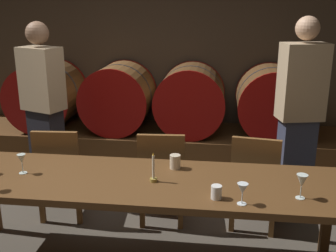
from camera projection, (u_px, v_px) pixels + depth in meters
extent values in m
cube|color=#473A2D|center=(161.00, 55.00, 5.36)|extent=(7.11, 0.24, 2.54)
cube|color=brown|center=(155.00, 145.00, 5.15)|extent=(6.40, 0.90, 0.40)
cylinder|color=#513319|center=(47.00, 95.00, 5.14)|extent=(0.81, 0.72, 0.81)
cylinder|color=maroon|center=(34.00, 102.00, 4.78)|extent=(0.82, 0.03, 0.82)
cylinder|color=maroon|center=(58.00, 89.00, 5.50)|extent=(0.82, 0.03, 0.82)
cylinder|color=#2D2D33|center=(47.00, 95.00, 5.14)|extent=(0.81, 0.04, 0.81)
cylinder|color=brown|center=(119.00, 97.00, 5.03)|extent=(0.81, 0.72, 0.81)
cylinder|color=maroon|center=(111.00, 105.00, 4.67)|extent=(0.82, 0.03, 0.82)
cylinder|color=maroon|center=(126.00, 91.00, 5.39)|extent=(0.82, 0.03, 0.82)
cylinder|color=#2D2D33|center=(119.00, 97.00, 5.03)|extent=(0.81, 0.04, 0.81)
cylinder|color=#513319|center=(191.00, 99.00, 4.92)|extent=(0.81, 0.72, 0.81)
cylinder|color=maroon|center=(188.00, 107.00, 4.56)|extent=(0.82, 0.03, 0.82)
cylinder|color=maroon|center=(193.00, 93.00, 5.28)|extent=(0.82, 0.03, 0.82)
cylinder|color=#2D2D33|center=(191.00, 99.00, 4.92)|extent=(0.81, 0.04, 0.81)
cylinder|color=#513319|center=(272.00, 102.00, 4.81)|extent=(0.81, 0.72, 0.81)
cylinder|color=maroon|center=(276.00, 110.00, 4.45)|extent=(0.82, 0.03, 0.82)
cylinder|color=maroon|center=(268.00, 95.00, 5.17)|extent=(0.82, 0.03, 0.82)
cylinder|color=#2D2D33|center=(272.00, 102.00, 4.81)|extent=(0.81, 0.04, 0.81)
cube|color=brown|center=(144.00, 182.00, 2.93)|extent=(2.94, 0.79, 0.05)
cube|color=brown|center=(327.00, 216.00, 3.19)|extent=(0.07, 0.07, 0.67)
cube|color=brown|center=(64.00, 171.00, 3.78)|extent=(0.43, 0.43, 0.04)
cube|color=brown|center=(56.00, 155.00, 3.54)|extent=(0.40, 0.07, 0.42)
cube|color=brown|center=(88.00, 186.00, 4.00)|extent=(0.05, 0.05, 0.42)
cube|color=brown|center=(54.00, 185.00, 4.01)|extent=(0.05, 0.05, 0.42)
cube|color=brown|center=(79.00, 202.00, 3.67)|extent=(0.05, 0.05, 0.42)
cube|color=brown|center=(42.00, 201.00, 3.69)|extent=(0.05, 0.05, 0.42)
cube|color=brown|center=(163.00, 175.00, 3.69)|extent=(0.43, 0.43, 0.04)
cube|color=brown|center=(161.00, 158.00, 3.45)|extent=(0.40, 0.07, 0.42)
cube|color=brown|center=(181.00, 190.00, 3.91)|extent=(0.05, 0.05, 0.42)
cube|color=brown|center=(146.00, 189.00, 3.93)|extent=(0.05, 0.05, 0.42)
cube|color=brown|center=(181.00, 207.00, 3.59)|extent=(0.05, 0.05, 0.42)
cube|color=brown|center=(142.00, 206.00, 3.61)|extent=(0.05, 0.05, 0.42)
cube|color=brown|center=(255.00, 179.00, 3.60)|extent=(0.45, 0.45, 0.04)
cube|color=brown|center=(255.00, 163.00, 3.36)|extent=(0.40, 0.10, 0.42)
cube|color=brown|center=(274.00, 197.00, 3.78)|extent=(0.05, 0.05, 0.42)
cube|color=brown|center=(237.00, 192.00, 3.86)|extent=(0.05, 0.05, 0.42)
cube|color=brown|center=(272.00, 215.00, 3.46)|extent=(0.05, 0.05, 0.42)
cube|color=brown|center=(232.00, 209.00, 3.55)|extent=(0.05, 0.05, 0.42)
cube|color=black|center=(48.00, 155.00, 4.07)|extent=(0.35, 0.29, 0.95)
cube|color=tan|center=(41.00, 79.00, 3.84)|extent=(0.44, 0.36, 0.59)
sphere|color=#8C664C|center=(37.00, 33.00, 3.72)|extent=(0.21, 0.21, 0.21)
cube|color=#33384C|center=(294.00, 167.00, 3.78)|extent=(0.34, 0.26, 0.94)
cube|color=tan|center=(302.00, 82.00, 3.55)|extent=(0.42, 0.32, 0.67)
sphere|color=#D8A884|center=(308.00, 28.00, 3.41)|extent=(0.20, 0.20, 0.20)
cylinder|color=olive|center=(154.00, 180.00, 2.88)|extent=(0.05, 0.05, 0.02)
cylinder|color=#EDE5CC|center=(153.00, 167.00, 2.85)|extent=(0.02, 0.02, 0.17)
cone|color=yellow|center=(153.00, 154.00, 2.82)|extent=(0.01, 0.01, 0.02)
cylinder|color=silver|center=(23.00, 173.00, 3.02)|extent=(0.06, 0.06, 0.00)
cylinder|color=silver|center=(23.00, 168.00, 3.01)|extent=(0.01, 0.01, 0.08)
cone|color=silver|center=(22.00, 159.00, 2.99)|extent=(0.06, 0.06, 0.07)
cylinder|color=white|center=(242.00, 204.00, 2.56)|extent=(0.06, 0.06, 0.00)
cylinder|color=white|center=(242.00, 199.00, 2.55)|extent=(0.01, 0.01, 0.07)
cone|color=white|center=(243.00, 189.00, 2.53)|extent=(0.07, 0.07, 0.07)
cylinder|color=silver|center=(300.00, 198.00, 2.64)|extent=(0.06, 0.06, 0.00)
cylinder|color=silver|center=(301.00, 192.00, 2.63)|extent=(0.01, 0.01, 0.08)
cone|color=silver|center=(302.00, 181.00, 2.60)|extent=(0.07, 0.07, 0.08)
cylinder|color=beige|center=(175.00, 162.00, 3.09)|extent=(0.08, 0.08, 0.11)
cylinder|color=white|center=(216.00, 192.00, 2.62)|extent=(0.07, 0.07, 0.09)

